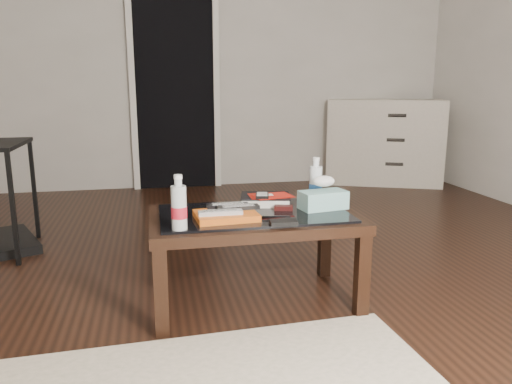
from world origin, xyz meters
TOP-DOWN VIEW (x-y plane):
  - ground at (0.00, 0.00)m, footprint 5.00×5.00m
  - doorway at (-0.40, 2.47)m, footprint 0.90×0.08m
  - coffee_table at (-0.18, -0.45)m, footprint 1.00×0.60m
  - dresser at (1.80, 2.23)m, footprint 1.30×0.93m
  - magazines at (-0.33, -0.54)m, footprint 0.30×0.23m
  - remote_silver at (-0.36, -0.57)m, footprint 0.20×0.05m
  - remote_black_front at (-0.26, -0.50)m, footprint 0.20×0.06m
  - remote_black_back at (-0.31, -0.45)m, footprint 0.20×0.05m
  - textbook at (-0.09, -0.29)m, footprint 0.29×0.25m
  - dvd_mailers at (-0.08, -0.31)m, footprint 0.19×0.14m
  - ipod at (-0.12, -0.35)m, footprint 0.08×0.12m
  - flip_phone at (-0.03, -0.44)m, footprint 0.10×0.07m
  - wallet at (-0.10, -0.69)m, footprint 0.12×0.08m
  - water_bottle_left at (-0.55, -0.66)m, footprint 0.07×0.07m
  - water_bottle_right at (0.18, -0.31)m, footprint 0.07×0.07m
  - tissue_box at (0.17, -0.45)m, footprint 0.25×0.16m

SIDE VIEW (x-z plane):
  - ground at x=0.00m, z-range 0.00..0.00m
  - coffee_table at x=-0.18m, z-range 0.17..0.63m
  - dresser at x=1.80m, z-range 0.00..0.90m
  - wallet at x=-0.10m, z-range 0.46..0.48m
  - flip_phone at x=-0.03m, z-range 0.46..0.48m
  - magazines at x=-0.33m, z-range 0.46..0.49m
  - textbook at x=-0.09m, z-range 0.46..0.51m
  - remote_silver at x=-0.36m, z-range 0.49..0.51m
  - remote_black_front at x=-0.26m, z-range 0.49..0.51m
  - remote_black_back at x=-0.31m, z-range 0.49..0.51m
  - tissue_box at x=0.17m, z-range 0.46..0.55m
  - dvd_mailers at x=-0.08m, z-range 0.51..0.51m
  - ipod at x=-0.12m, z-range 0.51..0.53m
  - water_bottle_left at x=-0.55m, z-range 0.46..0.70m
  - water_bottle_right at x=0.18m, z-range 0.46..0.70m
  - doorway at x=-0.40m, z-range -0.01..2.06m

